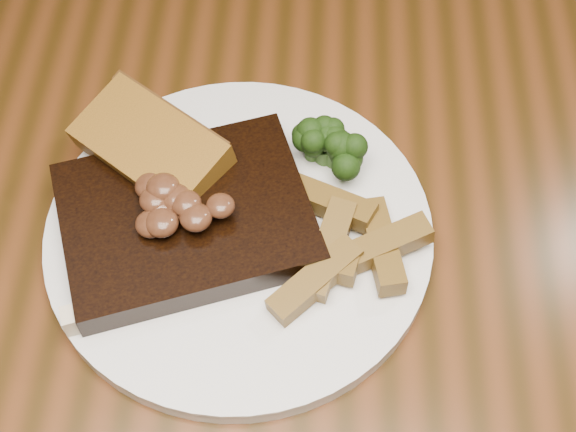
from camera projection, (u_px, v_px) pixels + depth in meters
The scene contains 8 objects.
dining_table at pixel (289, 290), 0.72m from camera, with size 1.60×0.90×0.75m.
plate at pixel (239, 234), 0.64m from camera, with size 0.31×0.31×0.01m, color white.
steak at pixel (187, 219), 0.63m from camera, with size 0.19×0.14×0.03m, color black.
steak_bone at pixel (177, 296), 0.59m from camera, with size 0.17×0.02×0.02m, color beige.
mushroom_pile at pixel (178, 202), 0.60m from camera, with size 0.07×0.07×0.03m, color #522C19, non-canonical shape.
garlic_bread at pixel (155, 161), 0.66m from camera, with size 0.12×0.07×0.03m, color #8E5A19.
potato_wedges at pixel (346, 234), 0.62m from camera, with size 0.10×0.10×0.02m, color brown, non-canonical shape.
broccoli_cluster at pixel (323, 148), 0.65m from camera, with size 0.07×0.07×0.04m, color #18310B, non-canonical shape.
Camera 1 is at (0.02, -0.34, 1.30)m, focal length 50.00 mm.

